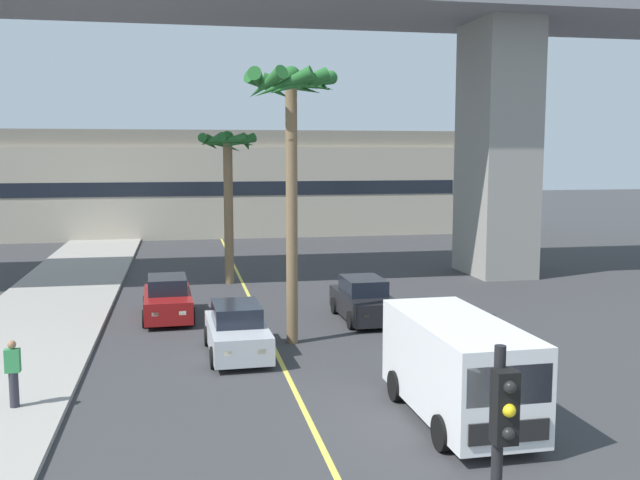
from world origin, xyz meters
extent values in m
cube|color=#DBCC4C|center=(0.00, 24.00, 0.00)|extent=(0.14, 56.00, 0.01)
cube|color=gray|center=(12.88, 33.74, 6.30)|extent=(2.80, 4.40, 12.59)
cube|color=#BCB29E|center=(0.00, 55.26, 3.29)|extent=(38.66, 8.00, 6.57)
cube|color=gray|center=(0.00, 55.26, 7.17)|extent=(37.88, 7.20, 1.20)
cube|color=black|center=(0.00, 51.24, 3.62)|extent=(34.79, 0.04, 1.00)
cube|color=black|center=(3.77, 24.90, 0.58)|extent=(1.77, 4.13, 0.80)
cube|color=black|center=(3.76, 25.05, 1.26)|extent=(1.43, 2.07, 0.60)
cube|color=#F2EDCC|center=(4.27, 22.90, 0.63)|extent=(0.24, 0.08, 0.14)
cube|color=#F2EDCC|center=(3.33, 22.89, 0.63)|extent=(0.24, 0.08, 0.14)
cylinder|color=black|center=(4.60, 23.65, 0.32)|extent=(0.23, 0.64, 0.64)
cylinder|color=black|center=(2.98, 23.62, 0.32)|extent=(0.23, 0.64, 0.64)
cylinder|color=black|center=(4.55, 26.19, 0.32)|extent=(0.23, 0.64, 0.64)
cylinder|color=black|center=(2.94, 26.16, 0.32)|extent=(0.23, 0.64, 0.64)
cube|color=#B7BABF|center=(-1.20, 21.14, 0.58)|extent=(1.82, 4.15, 0.80)
cube|color=black|center=(-1.20, 21.29, 1.26)|extent=(1.45, 2.09, 0.60)
cube|color=#F2EDCC|center=(-0.67, 19.14, 0.63)|extent=(0.24, 0.09, 0.14)
cube|color=#F2EDCC|center=(-1.61, 19.11, 0.63)|extent=(0.24, 0.09, 0.14)
cylinder|color=black|center=(-0.35, 19.89, 0.32)|extent=(0.24, 0.65, 0.64)
cylinder|color=black|center=(-1.97, 19.84, 0.32)|extent=(0.24, 0.65, 0.64)
cylinder|color=black|center=(-0.43, 22.43, 0.32)|extent=(0.24, 0.65, 0.64)
cylinder|color=black|center=(-2.04, 22.38, 0.32)|extent=(0.24, 0.65, 0.64)
cube|color=maroon|center=(-3.36, 26.53, 0.58)|extent=(1.84, 4.15, 0.80)
cube|color=black|center=(-3.37, 26.68, 1.26)|extent=(1.46, 2.10, 0.60)
cube|color=#F2EDCC|center=(-2.83, 24.54, 0.63)|extent=(0.24, 0.09, 0.14)
cube|color=#F2EDCC|center=(-3.76, 24.51, 0.63)|extent=(0.24, 0.09, 0.14)
cylinder|color=black|center=(-2.51, 25.29, 0.32)|extent=(0.24, 0.65, 0.64)
cylinder|color=black|center=(-4.13, 25.24, 0.32)|extent=(0.24, 0.65, 0.64)
cylinder|color=black|center=(-2.60, 27.83, 0.32)|extent=(0.24, 0.65, 0.64)
cylinder|color=black|center=(-4.21, 27.78, 0.32)|extent=(0.24, 0.65, 0.64)
cube|color=white|center=(3.35, 14.71, 1.31)|extent=(2.08, 5.23, 2.10)
cube|color=black|center=(3.39, 12.15, 1.66)|extent=(1.80, 0.11, 0.80)
cube|color=black|center=(3.40, 12.09, 0.73)|extent=(1.70, 0.09, 0.44)
cylinder|color=black|center=(4.33, 13.17, 0.38)|extent=(0.27, 0.76, 0.76)
cylinder|color=black|center=(2.43, 13.13, 0.38)|extent=(0.27, 0.76, 0.76)
cylinder|color=black|center=(4.28, 16.29, 0.38)|extent=(0.27, 0.76, 0.76)
cylinder|color=black|center=(2.38, 16.25, 0.38)|extent=(0.27, 0.76, 0.76)
cube|color=black|center=(0.36, 6.04, 3.60)|extent=(0.24, 0.20, 0.76)
sphere|color=black|center=(0.36, 5.94, 3.84)|extent=(0.14, 0.14, 0.14)
sphere|color=yellow|center=(0.36, 5.94, 3.60)|extent=(0.14, 0.14, 0.14)
sphere|color=black|center=(0.36, 5.94, 3.36)|extent=(0.14, 0.14, 0.14)
cylinder|color=brown|center=(-0.61, 33.49, 3.36)|extent=(0.43, 0.43, 6.71)
sphere|color=#236028|center=(-0.61, 33.49, 6.86)|extent=(0.60, 0.60, 0.60)
cone|color=#236028|center=(0.28, 33.51, 6.56)|extent=(0.49, 1.84, 0.99)
cone|color=#236028|center=(-0.05, 34.18, 6.68)|extent=(1.70, 1.49, 0.80)
cone|color=#236028|center=(-0.76, 34.36, 6.53)|extent=(1.87, 0.74, 1.03)
cone|color=#236028|center=(-1.41, 33.87, 6.59)|extent=(1.19, 1.84, 0.94)
cone|color=#236028|center=(-1.37, 33.03, 6.69)|extent=(1.31, 1.80, 0.78)
cone|color=#236028|center=(-0.71, 32.60, 6.69)|extent=(1.87, 0.65, 0.78)
cone|color=#236028|center=(-0.16, 32.72, 6.63)|extent=(1.80, 1.30, 0.88)
cylinder|color=brown|center=(0.66, 22.18, 4.19)|extent=(0.37, 0.37, 8.39)
sphere|color=#236028|center=(0.66, 22.18, 8.54)|extent=(0.60, 0.60, 0.60)
cone|color=#236028|center=(1.61, 22.29, 8.28)|extent=(0.65, 2.00, 0.92)
cone|color=#236028|center=(1.36, 22.84, 8.33)|extent=(1.67, 1.73, 0.83)
cone|color=#236028|center=(0.84, 23.13, 8.31)|extent=(2.01, 0.79, 0.88)
cone|color=#236028|center=(0.09, 22.95, 8.23)|extent=(1.83, 1.53, 1.01)
cone|color=#236028|center=(-0.25, 22.49, 8.34)|extent=(1.04, 2.00, 0.82)
cone|color=#236028|center=(-0.20, 21.76, 8.20)|extent=(1.25, 1.95, 1.05)
cone|color=#236028|center=(0.28, 21.31, 8.18)|extent=(1.96, 1.18, 1.09)
cone|color=#236028|center=(0.73, 21.23, 8.21)|extent=(1.98, 0.58, 1.04)
cone|color=#236028|center=(1.44, 21.63, 8.31)|extent=(1.50, 1.86, 0.87)
cylinder|color=#2D2D38|center=(-6.79, 17.14, 0.57)|extent=(0.22, 0.22, 0.85)
cube|color=#338C4C|center=(-6.79, 17.14, 1.28)|extent=(0.34, 0.22, 0.56)
sphere|color=#9E7051|center=(-6.79, 17.14, 1.67)|extent=(0.20, 0.20, 0.20)
camera|label=1|loc=(-2.81, -0.52, 6.15)|focal=40.60mm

